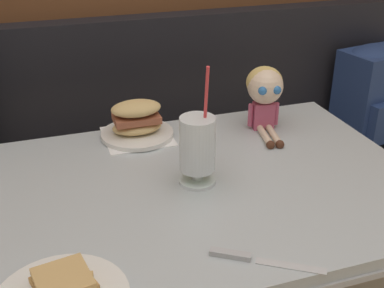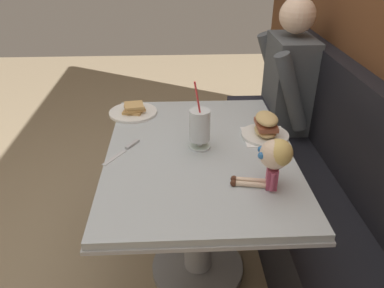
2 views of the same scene
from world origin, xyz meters
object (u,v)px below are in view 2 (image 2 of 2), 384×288
object	(u,v)px
toast_plate	(133,111)
sandwich_plate	(266,128)
butter_knife	(128,148)
diner_patron	(282,83)
milkshake_glass	(200,127)
seated_doll	(274,157)

from	to	relation	value
toast_plate	sandwich_plate	xyz separation A→B (m)	(0.28, 0.64, 0.03)
toast_plate	sandwich_plate	bearing A→B (deg)	65.89
butter_knife	diner_patron	xyz separation A→B (m)	(-0.78, 0.89, -0.00)
butter_knife	diner_patron	bearing A→B (deg)	131.04
toast_plate	diner_patron	xyz separation A→B (m)	(-0.41, 0.90, -0.01)
sandwich_plate	milkshake_glass	bearing A→B (deg)	-74.70
milkshake_glass	sandwich_plate	xyz separation A→B (m)	(-0.09, 0.31, -0.06)
milkshake_glass	seated_doll	world-z (taller)	milkshake_glass
sandwich_plate	seated_doll	xyz separation A→B (m)	(0.39, -0.06, 0.08)
toast_plate	sandwich_plate	distance (m)	0.70
toast_plate	butter_knife	size ratio (longest dim) A/B	1.20
toast_plate	butter_knife	xyz separation A→B (m)	(0.37, 0.01, -0.01)
toast_plate	milkshake_glass	size ratio (longest dim) A/B	0.79
butter_knife	milkshake_glass	bearing A→B (deg)	89.22
butter_knife	seated_doll	xyz separation A→B (m)	(0.31, 0.57, 0.12)
toast_plate	seated_doll	xyz separation A→B (m)	(0.67, 0.57, 0.11)
milkshake_glass	diner_patron	bearing A→B (deg)	143.70
sandwich_plate	butter_knife	size ratio (longest dim) A/B	1.06
diner_patron	sandwich_plate	bearing A→B (deg)	-20.66
milkshake_glass	seated_doll	size ratio (longest dim) A/B	1.39
butter_knife	seated_doll	size ratio (longest dim) A/B	0.92
sandwich_plate	diner_patron	distance (m)	0.75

